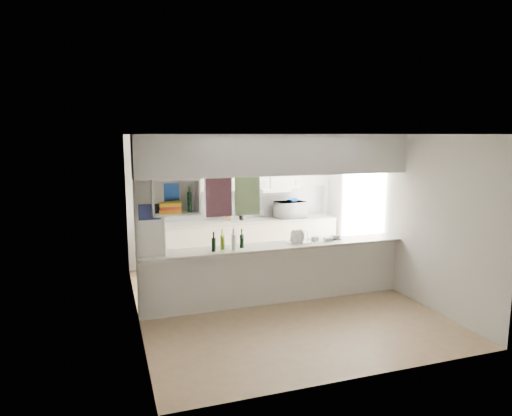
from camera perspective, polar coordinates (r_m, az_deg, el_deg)
name	(u,v)px	position (r m, az deg, el deg)	size (l,w,h in m)	color
floor	(276,302)	(7.31, 2.54, -11.64)	(4.80, 4.80, 0.00)	#987858
ceiling	(277,134)	(6.84, 2.69, 9.18)	(4.80, 4.80, 0.00)	white
wall_back	(234,200)	(9.21, -2.75, 1.05)	(4.20, 4.20, 0.00)	silver
wall_left	(135,230)	(6.52, -14.90, -2.62)	(4.80, 4.80, 0.00)	silver
wall_right	(394,213)	(7.95, 16.89, -0.62)	(4.80, 4.80, 0.00)	silver
servery_partition	(266,198)	(6.84, 1.28, 1.29)	(4.20, 0.50, 2.60)	silver
cubby_shelf	(173,199)	(6.44, -10.28, 1.11)	(0.65, 0.35, 0.50)	white
kitchen_run	(246,225)	(9.09, -1.31, -2.09)	(3.60, 0.63, 2.24)	beige
microwave	(290,209)	(9.34, 4.31, -0.19)	(0.59, 0.40, 0.33)	white
bowl	(293,200)	(9.30, 4.63, 0.97)	(0.22, 0.22, 0.05)	#0D3998
dish_rack	(299,237)	(7.21, 5.44, -3.63)	(0.45, 0.36, 0.22)	silver
cup	(293,240)	(7.09, 4.69, -4.06)	(0.11, 0.11, 0.09)	white
wine_bottles	(228,242)	(6.74, -3.52, -4.26)	(0.51, 0.14, 0.32)	black
plastic_tubs	(325,238)	(7.42, 8.57, -3.77)	(0.49, 0.21, 0.06)	silver
utensil_jar	(241,217)	(9.04, -1.85, -1.10)	(0.09, 0.09, 0.13)	black
knife_block	(228,215)	(8.99, -3.54, -0.89)	(0.11, 0.09, 0.22)	brown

